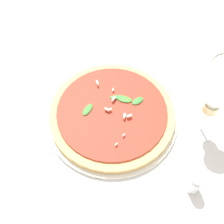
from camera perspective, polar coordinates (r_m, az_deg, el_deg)
name	(u,v)px	position (r m, az deg, el deg)	size (l,w,h in m)	color
ground_plane	(116,130)	(0.85, 0.70, -3.23)	(6.00, 6.00, 0.00)	silver
pizza_arugula_main	(112,115)	(0.86, 0.00, -0.46)	(0.36, 0.36, 0.05)	silver
wine_glass	(212,105)	(0.79, 17.87, 1.31)	(0.08, 0.08, 0.17)	white
shaker_pepper	(195,183)	(0.78, 14.90, -12.51)	(0.03, 0.03, 0.07)	silver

